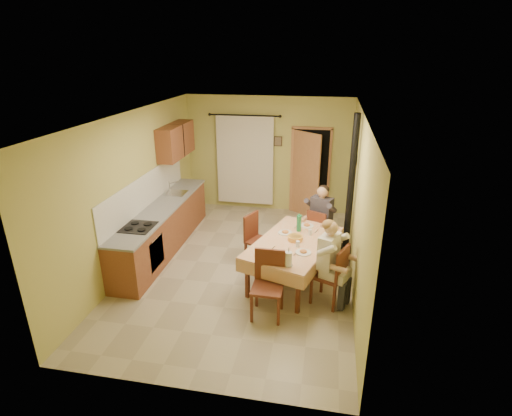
% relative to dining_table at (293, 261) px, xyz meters
% --- Properties ---
extents(floor, '(4.00, 6.00, 0.01)m').
position_rel_dining_table_xyz_m(floor, '(-0.99, 0.33, -0.38)').
color(floor, tan).
rests_on(floor, ground).
extents(room_shell, '(4.04, 6.04, 2.82)m').
position_rel_dining_table_xyz_m(room_shell, '(-0.99, 0.33, 1.44)').
color(room_shell, tan).
rests_on(room_shell, ground).
extents(kitchen_run, '(0.64, 3.64, 1.56)m').
position_rel_dining_table_xyz_m(kitchen_run, '(-2.69, 0.72, 0.10)').
color(kitchen_run, brown).
rests_on(kitchen_run, ground).
extents(upper_cabinets, '(0.35, 1.40, 0.70)m').
position_rel_dining_table_xyz_m(upper_cabinets, '(-2.81, 2.03, 1.57)').
color(upper_cabinets, brown).
rests_on(upper_cabinets, room_shell).
extents(curtain, '(1.70, 0.07, 2.22)m').
position_rel_dining_table_xyz_m(curtain, '(-1.54, 3.22, 0.88)').
color(curtain, black).
rests_on(curtain, ground).
extents(doorway, '(0.96, 0.56, 2.15)m').
position_rel_dining_table_xyz_m(doorway, '(0.02, 3.17, 0.67)').
color(doorway, black).
rests_on(doorway, ground).
extents(dining_table, '(1.69, 2.19, 0.76)m').
position_rel_dining_table_xyz_m(dining_table, '(0.00, 0.00, 0.00)').
color(dining_table, '#DFA479').
rests_on(dining_table, ground).
extents(tableware, '(0.63, 1.68, 0.33)m').
position_rel_dining_table_xyz_m(tableware, '(-0.00, -0.09, 0.44)').
color(tableware, white).
rests_on(tableware, dining_table).
extents(chair_far, '(0.52, 0.52, 0.95)m').
position_rel_dining_table_xyz_m(chair_far, '(0.40, 1.07, -0.09)').
color(chair_far, '#5D2919').
rests_on(chair_far, ground).
extents(chair_near, '(0.46, 0.46, 1.03)m').
position_rel_dining_table_xyz_m(chair_near, '(-0.28, -1.06, -0.09)').
color(chair_near, '#5D2919').
rests_on(chair_near, ground).
extents(chair_right, '(0.59, 0.59, 1.02)m').
position_rel_dining_table_xyz_m(chair_right, '(0.63, -0.55, -0.09)').
color(chair_right, '#5D2919').
rests_on(chair_right, ground).
extents(chair_left, '(0.57, 0.57, 0.99)m').
position_rel_dining_table_xyz_m(chair_left, '(-0.69, 0.45, -0.09)').
color(chair_left, '#5D2919').
rests_on(chair_left, ground).
extents(man_far, '(0.65, 0.61, 1.39)m').
position_rel_dining_table_xyz_m(man_far, '(0.41, 1.08, 0.50)').
color(man_far, '#38333D').
rests_on(man_far, chair_far).
extents(man_right, '(0.60, 0.65, 1.39)m').
position_rel_dining_table_xyz_m(man_right, '(0.61, -0.54, 0.50)').
color(man_right, silver).
rests_on(man_right, chair_right).
extents(stove_flue, '(0.24, 0.24, 2.80)m').
position_rel_dining_table_xyz_m(stove_flue, '(0.91, 0.93, 0.65)').
color(stove_flue, black).
rests_on(stove_flue, ground).
extents(picture_back, '(0.19, 0.03, 0.23)m').
position_rel_dining_table_xyz_m(picture_back, '(-0.74, 3.30, 1.37)').
color(picture_back, black).
rests_on(picture_back, room_shell).
extents(picture_right, '(0.03, 0.31, 0.21)m').
position_rel_dining_table_xyz_m(picture_right, '(0.98, 1.53, 1.47)').
color(picture_right, brown).
rests_on(picture_right, room_shell).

